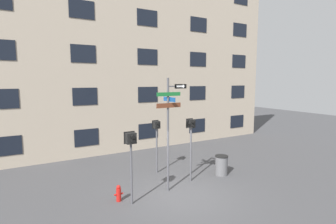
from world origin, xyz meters
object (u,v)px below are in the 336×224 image
(pedestrian_signal_left, at_px, (131,147))
(trash_bin, at_px, (221,165))
(pedestrian_signal_right, at_px, (191,133))
(fire_hydrant, at_px, (119,193))
(pedestrian_signal_across, at_px, (157,133))
(street_sign_pole, at_px, (169,124))

(pedestrian_signal_left, distance_m, trash_bin, 5.20)
(pedestrian_signal_left, bearing_deg, pedestrian_signal_right, 13.31)
(fire_hydrant, height_order, trash_bin, trash_bin)
(pedestrian_signal_left, xyz_separation_m, pedestrian_signal_across, (2.33, 2.46, -0.14))
(street_sign_pole, height_order, pedestrian_signal_across, street_sign_pole)
(street_sign_pole, xyz_separation_m, fire_hydrant, (-2.15, 0.11, -2.50))
(pedestrian_signal_across, relative_size, fire_hydrant, 4.13)
(pedestrian_signal_across, bearing_deg, street_sign_pole, -103.90)
(street_sign_pole, xyz_separation_m, trash_bin, (3.07, 0.30, -2.33))
(pedestrian_signal_left, height_order, fire_hydrant, pedestrian_signal_left)
(pedestrian_signal_across, bearing_deg, fire_hydrant, -143.14)
(pedestrian_signal_left, bearing_deg, pedestrian_signal_across, 46.58)
(trash_bin, bearing_deg, pedestrian_signal_across, 144.47)
(street_sign_pole, height_order, pedestrian_signal_right, street_sign_pole)
(pedestrian_signal_left, xyz_separation_m, fire_hydrant, (-0.34, 0.46, -1.84))
(pedestrian_signal_across, distance_m, fire_hydrant, 3.75)
(fire_hydrant, bearing_deg, street_sign_pole, -2.99)
(street_sign_pole, relative_size, fire_hydrant, 7.36)
(trash_bin, bearing_deg, street_sign_pole, -174.47)
(pedestrian_signal_left, xyz_separation_m, pedestrian_signal_right, (3.16, 0.75, 0.04))
(pedestrian_signal_right, height_order, trash_bin, pedestrian_signal_right)
(pedestrian_signal_left, distance_m, pedestrian_signal_right, 3.25)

